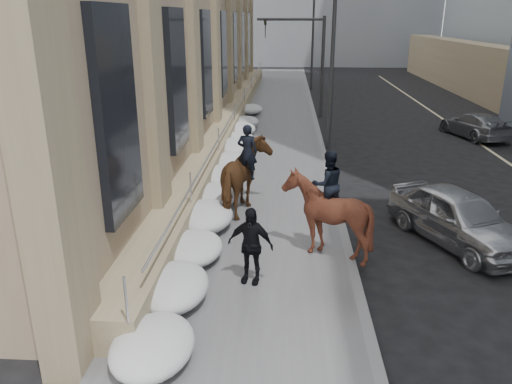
% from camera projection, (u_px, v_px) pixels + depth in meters
% --- Properties ---
extents(ground, '(140.00, 140.00, 0.00)m').
position_uv_depth(ground, '(241.00, 307.00, 10.87)').
color(ground, black).
rests_on(ground, ground).
extents(sidewalk, '(5.00, 80.00, 0.12)m').
position_uv_depth(sidewalk, '(263.00, 171.00, 20.25)').
color(sidewalk, '#515154').
rests_on(sidewalk, ground).
extents(curb, '(0.24, 80.00, 0.12)m').
position_uv_depth(curb, '(328.00, 172.00, 20.10)').
color(curb, slate).
rests_on(curb, ground).
extents(streetlight_mid, '(1.71, 0.24, 8.00)m').
position_uv_depth(streetlight_mid, '(329.00, 49.00, 22.34)').
color(streetlight_mid, '#2D2D30').
rests_on(streetlight_mid, ground).
extents(streetlight_far, '(1.71, 0.24, 8.00)m').
position_uv_depth(streetlight_far, '(311.00, 34.00, 41.16)').
color(streetlight_far, '#2D2D30').
rests_on(streetlight_far, ground).
extents(traffic_signal, '(4.10, 0.22, 6.00)m').
position_uv_depth(traffic_signal, '(308.00, 51.00, 30.10)').
color(traffic_signal, '#2D2D30').
rests_on(traffic_signal, ground).
extents(snow_bank, '(1.70, 18.10, 0.76)m').
position_uv_depth(snow_bank, '(223.00, 174.00, 18.42)').
color(snow_bank, silver).
rests_on(snow_bank, sidewalk).
extents(mounted_horse_left, '(1.67, 2.86, 2.79)m').
position_uv_depth(mounted_horse_left, '(245.00, 177.00, 15.42)').
color(mounted_horse_left, '#462915').
rests_on(mounted_horse_left, sidewalk).
extents(mounted_horse_right, '(2.35, 2.48, 2.75)m').
position_uv_depth(mounted_horse_right, '(326.00, 212.00, 12.66)').
color(mounted_horse_right, '#3F1C12').
rests_on(mounted_horse_right, sidewalk).
extents(pedestrian, '(1.15, 0.68, 1.84)m').
position_uv_depth(pedestrian, '(250.00, 245.00, 11.41)').
color(pedestrian, black).
rests_on(pedestrian, sidewalk).
extents(car_silver, '(3.55, 4.87, 1.54)m').
position_uv_depth(car_silver, '(458.00, 217.00, 13.74)').
color(car_silver, '#A1A3A9').
rests_on(car_silver, ground).
extents(car_grey, '(2.92, 4.74, 1.28)m').
position_uv_depth(car_grey, '(475.00, 125.00, 25.85)').
color(car_grey, slate).
rests_on(car_grey, ground).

